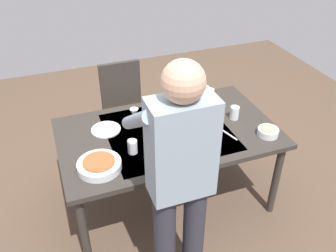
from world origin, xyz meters
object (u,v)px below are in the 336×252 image
Objects in this scene: wine_bottle at (198,143)px; side_bowl_salad at (159,147)px; dining_table at (168,138)px; dinner_plate_near at (106,130)px; water_cup_near_left at (234,113)px; person_server at (180,177)px; water_cup_far_left at (168,103)px; chair_near at (124,103)px; water_cup_far_right at (132,147)px; dinner_plate_far at (193,125)px; wine_glass_right at (162,104)px; side_bowl_bread at (268,131)px; water_cup_near_right at (210,94)px; serving_bowl_pasta at (99,165)px; wine_glass_left at (134,114)px.

wine_bottle reaches higher than side_bowl_salad.
dinner_plate_near is (0.45, -0.18, 0.07)m from dining_table.
water_cup_near_left is (-0.48, -0.33, -0.06)m from wine_bottle.
dinner_plate_near is (0.24, -0.94, -0.23)m from person_server.
water_cup_near_left is at bearing 142.86° from water_cup_far_left.
water_cup_far_right is (0.19, 1.04, 0.25)m from chair_near.
person_server is 18.67× the size of water_cup_far_left.
dinner_plate_far is at bearing 112.14° from chair_near.
dinner_plate_far is at bearing -118.99° from person_server.
dinner_plate_far is (-0.17, 0.24, -0.10)m from wine_glass_right.
dinner_plate_near is at bearing -23.13° from side_bowl_bread.
water_cup_near_right is 0.99m from dinner_plate_near.
wine_glass_right is 0.81m from serving_bowl_pasta.
water_cup_near_right reaches higher than dinner_plate_near.
serving_bowl_pasta is at bearing 28.66° from water_cup_near_right.
dinner_plate_far is at bearing -162.99° from water_cup_far_right.
serving_bowl_pasta is at bearing -52.93° from person_server.
water_cup_near_right is at bearing -140.28° from side_bowl_salad.
dinner_plate_far is (-0.54, -0.17, -0.04)m from water_cup_far_right.
person_server is 0.52m from wine_bottle.
serving_bowl_pasta is 0.45m from side_bowl_salad.
wine_glass_left is at bearing 13.70° from water_cup_near_right.
side_bowl_salad is at bearing 39.72° from water_cup_near_right.
wine_glass_right is at bearing 105.99° from chair_near.
dining_table is at bearing 33.99° from water_cup_near_right.
wine_glass_right is 1.67× the size of water_cup_near_right.
side_bowl_salad reaches higher than dinner_plate_near.
side_bowl_salad is 0.78× the size of dinner_plate_near.
person_server reaches higher than wine_glass_left.
water_cup_near_right is (-0.53, -0.36, 0.11)m from dining_table.
chair_near reaches higher than side_bowl_salad.
wine_glass_right reaches higher than water_cup_far_left.
water_cup_far_right is 0.57m from dinner_plate_far.
side_bowl_bread is 0.70× the size of dinner_plate_far.
chair_near reaches higher than dinner_plate_near.
wine_bottle reaches higher than water_cup_far_left.
serving_bowl_pasta is at bearing 20.12° from water_cup_far_right.
water_cup_far_right reaches higher than serving_bowl_pasta.
wine_glass_right is at bearing -112.30° from side_bowl_salad.
serving_bowl_pasta and side_bowl_salad have the same top height.
side_bowl_bread is at bearing 104.80° from water_cup_near_right.
water_cup_near_right reaches higher than serving_bowl_pasta.
dining_table is 0.40m from wine_bottle.
side_bowl_bread is at bearing -153.81° from person_server.
water_cup_far_right is 0.63× the size of side_bowl_bread.
wine_glass_left is 0.27m from wine_glass_right.
side_bowl_salad is at bearing 166.75° from water_cup_far_right.
dinner_plate_near is (0.98, 0.17, -0.04)m from water_cup_near_right.
dining_table is 0.30m from wine_glass_right.
water_cup_near_left is 0.74m from side_bowl_salad.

